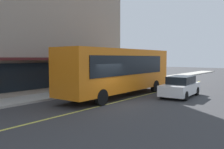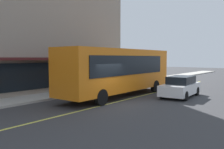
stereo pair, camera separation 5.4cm
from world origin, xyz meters
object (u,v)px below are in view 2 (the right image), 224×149
object	(u,v)px
bus	(120,70)
traffic_light	(130,61)
car_white	(180,87)
pedestrian_near_storefront	(57,81)

from	to	relation	value
bus	traffic_light	world-z (taller)	bus
car_white	pedestrian_near_storefront	distance (m)	9.35
bus	pedestrian_near_storefront	world-z (taller)	bus
bus	pedestrian_near_storefront	bearing A→B (deg)	121.58
traffic_light	pedestrian_near_storefront	size ratio (longest dim) A/B	2.01
bus	pedestrian_near_storefront	size ratio (longest dim) A/B	7.00
traffic_light	bus	bearing A→B (deg)	-152.30
traffic_light	car_white	xyz separation A→B (m)	(-4.05, -7.14, -1.79)
bus	pedestrian_near_storefront	distance (m)	4.96
bus	car_white	distance (m)	4.64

